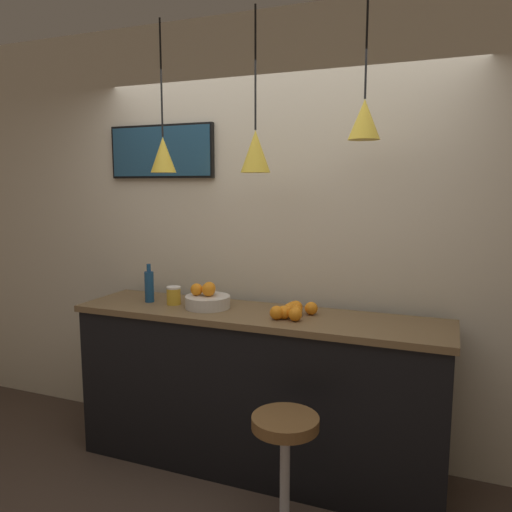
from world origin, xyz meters
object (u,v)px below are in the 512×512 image
fruit_bowl (207,298)px  mounted_tv (161,152)px  spread_jar (174,295)px  bar_stool (285,460)px  juice_bottle (149,286)px

fruit_bowl → mounted_tv: (-0.52, 0.33, 0.95)m
fruit_bowl → spread_jar: size_ratio=2.44×
spread_jar → bar_stool: bearing=-30.8°
bar_stool → mounted_tv: mounted_tv is taller
fruit_bowl → juice_bottle: juice_bottle is taller
bar_stool → spread_jar: (-0.96, 0.57, 0.64)m
juice_bottle → spread_jar: size_ratio=2.19×
bar_stool → fruit_bowl: 1.12m
juice_bottle → spread_jar: (0.19, 0.00, -0.05)m
juice_bottle → mounted_tv: (-0.09, 0.33, 0.90)m
bar_stool → juice_bottle: (-1.15, 0.57, 0.69)m
spread_jar → mounted_tv: mounted_tv is taller
fruit_bowl → juice_bottle: bearing=-179.5°
bar_stool → spread_jar: 1.29m
fruit_bowl → spread_jar: fruit_bowl is taller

